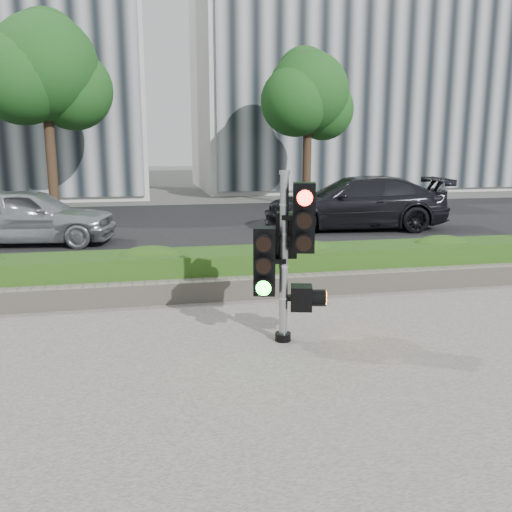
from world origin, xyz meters
The scene contains 12 objects.
ground centered at (0.00, 0.00, 0.00)m, with size 120.00×120.00×0.00m, color #51514C.
sidewalk centered at (0.00, -2.50, 0.01)m, with size 16.00×11.00×0.03m, color #9E9389.
road centered at (0.00, 10.00, 0.01)m, with size 60.00×13.00×0.02m, color black.
curb centered at (0.00, 3.15, 0.06)m, with size 60.00×0.25×0.12m, color gray.
stone_wall centered at (0.00, 1.90, 0.20)m, with size 12.00×0.32×0.34m, color gray.
hedge centered at (0.00, 2.55, 0.37)m, with size 12.00×1.00×0.68m, color #437624.
building_right centered at (11.00, 25.00, 6.00)m, with size 18.00×10.00×12.00m, color #B7B7B2.
tree_left centered at (-4.52, 14.56, 5.04)m, with size 4.61×4.03×7.34m.
tree_right centered at (5.48, 15.55, 4.48)m, with size 4.10×3.58×6.53m.
traffic_signal centered at (0.46, -0.14, 1.24)m, with size 0.80×0.65×2.18m.
car_silver centered at (-4.14, 7.92, 0.75)m, with size 1.72×4.27×1.45m, color #ADB0B4.
car_dark centered at (4.93, 8.69, 0.81)m, with size 2.21×5.43×1.58m, color black.
Camera 1 is at (-1.27, -6.59, 2.51)m, focal length 38.00 mm.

